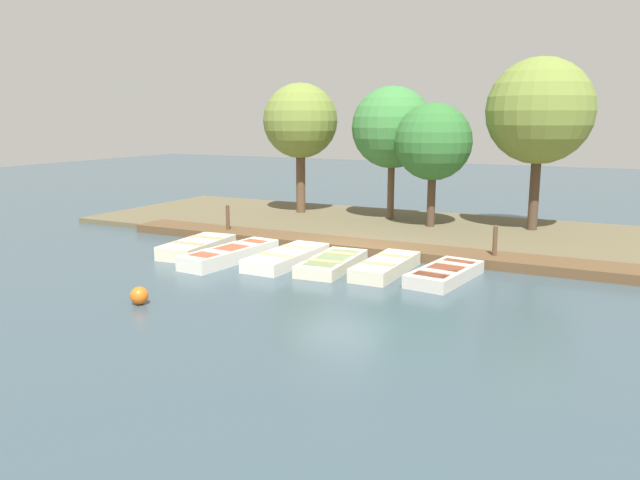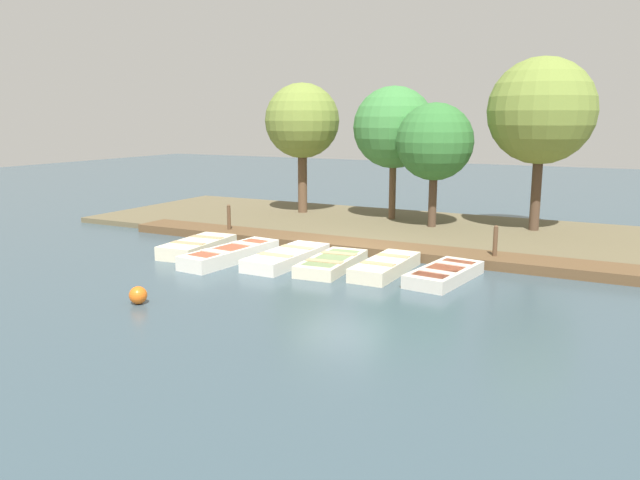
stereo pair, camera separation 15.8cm
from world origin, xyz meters
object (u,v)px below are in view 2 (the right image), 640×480
at_px(buoy, 138,295).
at_px(mooring_post_far, 495,245).
at_px(rowboat_1, 231,254).
at_px(rowboat_2, 287,257).
at_px(park_tree_far_left, 302,122).
at_px(park_tree_right, 541,111).
at_px(rowboat_0, 198,246).
at_px(rowboat_3, 332,263).
at_px(park_tree_left, 394,128).
at_px(rowboat_4, 385,266).
at_px(park_tree_center, 435,142).
at_px(mooring_post_near, 229,221).
at_px(rowboat_5, 444,274).

bearing_deg(buoy, mooring_post_far, 139.73).
xyz_separation_m(rowboat_1, rowboat_2, (-0.49, 1.62, -0.02)).
bearing_deg(park_tree_far_left, buoy, 12.35).
bearing_deg(park_tree_right, rowboat_0, -47.98).
bearing_deg(rowboat_3, mooring_post_far, 118.87).
distance_m(rowboat_2, buoy, 5.03).
height_order(rowboat_3, park_tree_left, park_tree_left).
xyz_separation_m(rowboat_2, rowboat_4, (-0.25, 2.93, 0.00)).
xyz_separation_m(rowboat_1, rowboat_4, (-0.74, 4.55, -0.02)).
bearing_deg(park_tree_right, park_tree_left, -89.96).
bearing_deg(park_tree_right, park_tree_far_left, -89.48).
bearing_deg(park_tree_left, rowboat_0, -23.18).
xyz_separation_m(rowboat_1, park_tree_center, (-7.27, 3.77, 3.03)).
distance_m(mooring_post_far, park_tree_left, 7.97).
xyz_separation_m(rowboat_4, park_tree_right, (-7.52, 2.65, 4.13)).
relative_size(rowboat_1, rowboat_3, 1.23).
relative_size(park_tree_center, park_tree_right, 0.75).
bearing_deg(mooring_post_near, rowboat_4, 71.44).
relative_size(mooring_post_far, park_tree_right, 0.19).
relative_size(rowboat_3, park_tree_center, 0.61).
bearing_deg(park_tree_left, rowboat_3, 8.86).
distance_m(rowboat_2, park_tree_center, 7.75).
xyz_separation_m(rowboat_4, rowboat_5, (0.01, 1.63, -0.02)).
bearing_deg(mooring_post_far, rowboat_2, -64.77).
relative_size(rowboat_1, park_tree_left, 0.66).
height_order(rowboat_0, park_tree_left, park_tree_left).
xyz_separation_m(rowboat_2, rowboat_5, (-0.24, 4.55, -0.01)).
bearing_deg(rowboat_3, park_tree_right, 148.15).
bearing_deg(mooring_post_far, buoy, -40.27).
distance_m(rowboat_3, mooring_post_near, 5.82).
xyz_separation_m(rowboat_0, park_tree_center, (-6.87, 5.29, 3.03)).
xyz_separation_m(rowboat_0, rowboat_1, (0.40, 1.51, -0.00)).
bearing_deg(rowboat_0, park_tree_center, 137.95).
bearing_deg(rowboat_1, buoy, 13.56).
distance_m(rowboat_1, park_tree_far_left, 9.23).
bearing_deg(rowboat_5, rowboat_1, -75.49).
bearing_deg(rowboat_2, park_tree_right, 145.48).
relative_size(rowboat_1, mooring_post_far, 3.04).
distance_m(rowboat_2, rowboat_3, 1.43).
height_order(rowboat_4, mooring_post_near, mooring_post_near).
xyz_separation_m(rowboat_0, park_tree_left, (-7.85, 3.36, 3.51)).
relative_size(rowboat_4, park_tree_right, 0.46).
bearing_deg(mooring_post_far, rowboat_0, -72.96).
bearing_deg(park_tree_left, mooring_post_near, -37.53).
relative_size(rowboat_0, park_tree_center, 0.60).
height_order(rowboat_1, rowboat_2, rowboat_1).
bearing_deg(rowboat_5, park_tree_left, -142.26).
height_order(rowboat_1, rowboat_4, rowboat_1).
xyz_separation_m(rowboat_1, mooring_post_near, (-3.00, -2.19, 0.37)).
relative_size(mooring_post_far, park_tree_left, 0.22).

